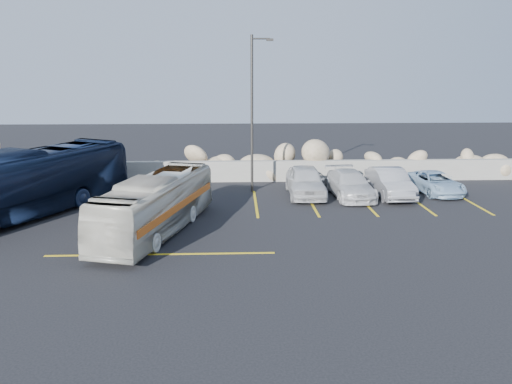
{
  "coord_description": "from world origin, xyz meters",
  "views": [
    {
      "loc": [
        1.7,
        -16.32,
        6.22
      ],
      "look_at": [
        2.49,
        4.0,
        1.29
      ],
      "focal_mm": 35.0,
      "sensor_mm": 36.0,
      "label": 1
    }
  ],
  "objects_px": {
    "vintage_bus": "(157,204)",
    "car_b": "(390,183)",
    "car_a": "(305,181)",
    "tour_coach": "(26,183)",
    "lamppost": "(253,110)",
    "car_c": "(350,184)",
    "car_d": "(435,183)"
  },
  "relations": [
    {
      "from": "vintage_bus",
      "to": "car_b",
      "type": "height_order",
      "value": "vintage_bus"
    },
    {
      "from": "car_a",
      "to": "car_b",
      "type": "bearing_deg",
      "value": -3.49
    },
    {
      "from": "tour_coach",
      "to": "car_b",
      "type": "relative_size",
      "value": 2.48
    },
    {
      "from": "lamppost",
      "to": "car_a",
      "type": "bearing_deg",
      "value": -21.39
    },
    {
      "from": "car_c",
      "to": "car_a",
      "type": "bearing_deg",
      "value": 168.12
    },
    {
      "from": "vintage_bus",
      "to": "car_b",
      "type": "bearing_deg",
      "value": 41.56
    },
    {
      "from": "tour_coach",
      "to": "car_b",
      "type": "height_order",
      "value": "tour_coach"
    },
    {
      "from": "tour_coach",
      "to": "car_b",
      "type": "xyz_separation_m",
      "value": [
        16.99,
        2.9,
        -0.77
      ]
    },
    {
      "from": "vintage_bus",
      "to": "tour_coach",
      "type": "bearing_deg",
      "value": 172.68
    },
    {
      "from": "tour_coach",
      "to": "car_c",
      "type": "height_order",
      "value": "tour_coach"
    },
    {
      "from": "car_b",
      "to": "car_d",
      "type": "distance_m",
      "value": 2.68
    },
    {
      "from": "car_c",
      "to": "tour_coach",
      "type": "bearing_deg",
      "value": -172.72
    },
    {
      "from": "tour_coach",
      "to": "car_a",
      "type": "relative_size",
      "value": 2.37
    },
    {
      "from": "car_b",
      "to": "car_c",
      "type": "distance_m",
      "value": 2.06
    },
    {
      "from": "tour_coach",
      "to": "car_d",
      "type": "distance_m",
      "value": 19.93
    },
    {
      "from": "car_c",
      "to": "car_d",
      "type": "relative_size",
      "value": 1.12
    },
    {
      "from": "car_a",
      "to": "car_d",
      "type": "xyz_separation_m",
      "value": [
        6.88,
        0.29,
        -0.21
      ]
    },
    {
      "from": "lamppost",
      "to": "tour_coach",
      "type": "bearing_deg",
      "value": -157.14
    },
    {
      "from": "car_b",
      "to": "car_c",
      "type": "relative_size",
      "value": 0.96
    },
    {
      "from": "vintage_bus",
      "to": "car_d",
      "type": "distance_m",
      "value": 14.83
    },
    {
      "from": "lamppost",
      "to": "car_a",
      "type": "xyz_separation_m",
      "value": [
        2.65,
        -1.04,
        -3.53
      ]
    },
    {
      "from": "tour_coach",
      "to": "car_c",
      "type": "relative_size",
      "value": 2.37
    },
    {
      "from": "vintage_bus",
      "to": "tour_coach",
      "type": "xyz_separation_m",
      "value": [
        -6.05,
        2.51,
        0.35
      ]
    },
    {
      "from": "vintage_bus",
      "to": "tour_coach",
      "type": "distance_m",
      "value": 6.56
    },
    {
      "from": "car_b",
      "to": "car_a",
      "type": "bearing_deg",
      "value": 174.68
    },
    {
      "from": "lamppost",
      "to": "tour_coach",
      "type": "distance_m",
      "value": 11.29
    },
    {
      "from": "car_d",
      "to": "car_c",
      "type": "bearing_deg",
      "value": -177.96
    },
    {
      "from": "car_d",
      "to": "car_b",
      "type": "bearing_deg",
      "value": -172.53
    },
    {
      "from": "car_c",
      "to": "car_d",
      "type": "distance_m",
      "value": 4.7
    },
    {
      "from": "car_c",
      "to": "car_b",
      "type": "bearing_deg",
      "value": -3.27
    },
    {
      "from": "car_a",
      "to": "car_c",
      "type": "distance_m",
      "value": 2.24
    },
    {
      "from": "lamppost",
      "to": "car_d",
      "type": "bearing_deg",
      "value": -4.48
    }
  ]
}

